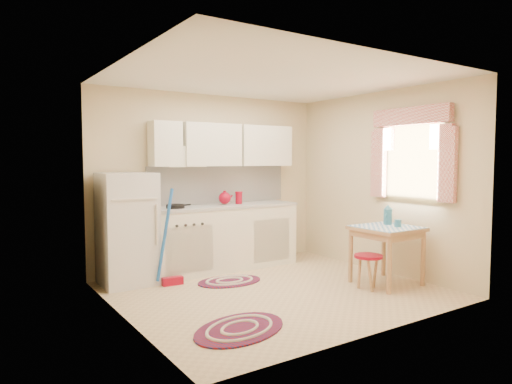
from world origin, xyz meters
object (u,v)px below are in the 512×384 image
fridge (127,229)px  stool (368,272)px  base_cabinets (221,238)px  table (386,256)px

fridge → stool: bearing=-38.0°
fridge → base_cabinets: bearing=2.1°
base_cabinets → fridge: bearing=-177.9°
base_cabinets → table: bearing=-53.8°
table → base_cabinets: bearing=126.2°
table → stool: bearing=-173.4°
table → stool: 0.40m
fridge → stool: (2.34, -1.83, -0.49)m
base_cabinets → stool: (0.97, -1.88, -0.23)m
fridge → stool: fridge is taller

